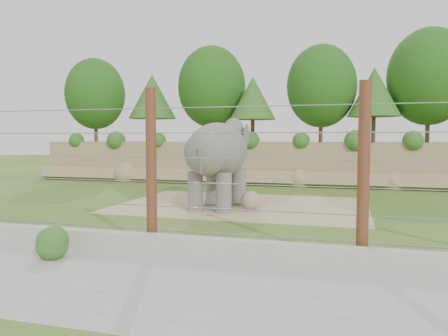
# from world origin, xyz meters

# --- Properties ---
(ground) EXTENTS (90.00, 90.00, 0.00)m
(ground) POSITION_xyz_m (0.00, 0.00, 0.00)
(ground) COLOR #34621D
(ground) RESTS_ON ground
(back_embankment) EXTENTS (30.00, 5.52, 8.77)m
(back_embankment) POSITION_xyz_m (0.59, 12.68, 3.97)
(back_embankment) COLOR #967955
(back_embankment) RESTS_ON ground
(dirt_patch) EXTENTS (10.00, 7.00, 0.02)m
(dirt_patch) POSITION_xyz_m (0.50, 3.00, 0.01)
(dirt_patch) COLOR tan
(dirt_patch) RESTS_ON ground
(drain_grate) EXTENTS (1.00, 0.60, 0.03)m
(drain_grate) POSITION_xyz_m (-0.47, 2.62, 0.04)
(drain_grate) COLOR #262628
(drain_grate) RESTS_ON dirt_patch
(elephant) EXTENTS (2.13, 4.46, 3.53)m
(elephant) POSITION_xyz_m (-0.26, 2.03, 1.77)
(elephant) COLOR #615C57
(elephant) RESTS_ON ground
(stone_ball) EXTENTS (0.75, 0.75, 0.75)m
(stone_ball) POSITION_xyz_m (1.11, 1.77, 0.39)
(stone_ball) COLOR gray
(stone_ball) RESTS_ON dirt_patch
(retaining_wall) EXTENTS (26.00, 0.35, 0.50)m
(retaining_wall) POSITION_xyz_m (0.00, -5.00, 0.25)
(retaining_wall) COLOR #A39F98
(retaining_wall) RESTS_ON ground
(walkway) EXTENTS (26.00, 4.00, 0.01)m
(walkway) POSITION_xyz_m (0.00, -7.00, 0.01)
(walkway) COLOR #A39F98
(walkway) RESTS_ON ground
(barrier_fence) EXTENTS (20.26, 0.26, 4.00)m
(barrier_fence) POSITION_xyz_m (0.00, -4.50, 2.00)
(barrier_fence) COLOR #5C3119
(barrier_fence) RESTS_ON ground
(walkway_shrub) EXTENTS (0.76, 0.76, 0.76)m
(walkway_shrub) POSITION_xyz_m (-1.83, -5.80, 0.39)
(walkway_shrub) COLOR #2E5E1B
(walkway_shrub) RESTS_ON walkway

